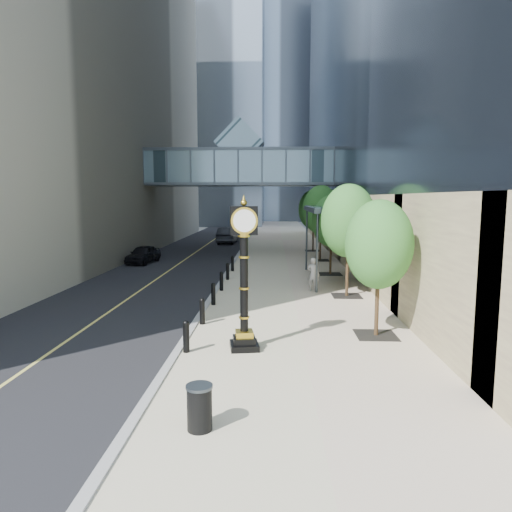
# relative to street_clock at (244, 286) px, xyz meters

# --- Properties ---
(ground) EXTENTS (320.00, 320.00, 0.00)m
(ground) POSITION_rel_street_clock_xyz_m (0.92, -1.39, -2.11)
(ground) COLOR gray
(ground) RESTS_ON ground
(road) EXTENTS (8.00, 180.00, 0.02)m
(road) POSITION_rel_street_clock_xyz_m (-6.08, 38.61, -2.10)
(road) COLOR black
(road) RESTS_ON ground
(sidewalk) EXTENTS (8.00, 180.00, 0.06)m
(sidewalk) POSITION_rel_street_clock_xyz_m (1.92, 38.61, -2.08)
(sidewalk) COLOR #BCB291
(sidewalk) RESTS_ON ground
(curb) EXTENTS (0.25, 180.00, 0.07)m
(curb) POSITION_rel_street_clock_xyz_m (-2.08, 38.61, -2.07)
(curb) COLOR gray
(curb) RESTS_ON ground
(midrise_left) EXTENTS (20.00, 58.00, 40.00)m
(midrise_left) POSITION_rel_street_clock_xyz_m (-20.08, 23.61, 17.89)
(midrise_left) COLOR beige
(midrise_left) RESTS_ON ground
(distant_tower_a) EXTENTS (24.00, 22.00, 78.00)m
(distant_tower_a) POSITION_rel_street_clock_xyz_m (-13.08, 73.61, 36.89)
(distant_tower_a) COLOR #90A1B5
(distant_tower_a) RESTS_ON ground
(distant_tower_b) EXTENTS (26.00, 24.00, 90.00)m
(distant_tower_b) POSITION_rel_street_clock_xyz_m (9.92, 93.61, 42.89)
(distant_tower_b) COLOR #90A1B5
(distant_tower_b) RESTS_ON ground
(distant_tower_c) EXTENTS (22.00, 22.00, 65.00)m
(distant_tower_c) POSITION_rel_street_clock_xyz_m (-5.08, 118.61, 30.39)
(distant_tower_c) COLOR #90A1B5
(distant_tower_c) RESTS_ON ground
(skywalk) EXTENTS (17.00, 4.20, 5.80)m
(skywalk) POSITION_rel_street_clock_xyz_m (-2.08, 26.61, 5.60)
(skywalk) COLOR slate
(skywalk) RESTS_ON ground
(entrance_canopy) EXTENTS (3.00, 8.00, 4.38)m
(entrance_canopy) POSITION_rel_street_clock_xyz_m (4.39, 12.61, 2.08)
(entrance_canopy) COLOR #383F44
(entrance_canopy) RESTS_ON ground
(bollard_row) EXTENTS (0.20, 16.20, 0.90)m
(bollard_row) POSITION_rel_street_clock_xyz_m (-1.78, 7.61, -1.60)
(bollard_row) COLOR black
(bollard_row) RESTS_ON sidewalk
(street_trees) EXTENTS (2.81, 28.51, 5.78)m
(street_trees) POSITION_rel_street_clock_xyz_m (4.52, 16.00, 1.58)
(street_trees) COLOR black
(street_trees) RESTS_ON sidewalk
(street_clock) EXTENTS (1.01, 1.01, 4.73)m
(street_clock) POSITION_rel_street_clock_xyz_m (0.00, 0.00, 0.00)
(street_clock) COLOR black
(street_clock) RESTS_ON sidewalk
(trash_bin) EXTENTS (0.53, 0.53, 0.90)m
(trash_bin) POSITION_rel_street_clock_xyz_m (-0.59, -5.14, -1.60)
(trash_bin) COLOR black
(trash_bin) RESTS_ON sidewalk
(pedestrian) EXTENTS (0.75, 0.63, 1.77)m
(pedestrian) POSITION_rel_street_clock_xyz_m (2.97, 9.25, -1.17)
(pedestrian) COLOR #B0AAA1
(pedestrian) RESTS_ON sidewalk
(car_near) EXTENTS (2.06, 4.06, 1.33)m
(car_near) POSITION_rel_street_clock_xyz_m (-8.83, 19.41, -1.43)
(car_near) COLOR black
(car_near) RESTS_ON road
(car_far) EXTENTS (2.00, 5.18, 1.68)m
(car_far) POSITION_rel_street_clock_xyz_m (-4.05, 34.94, -1.25)
(car_far) COLOR black
(car_far) RESTS_ON road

